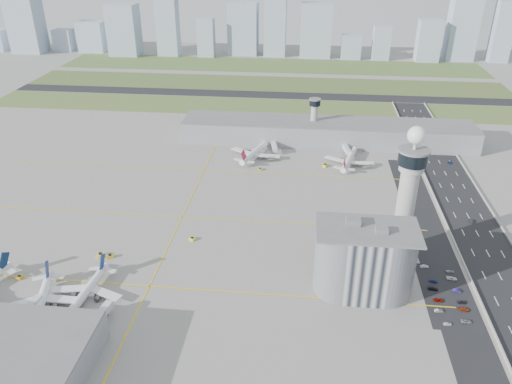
# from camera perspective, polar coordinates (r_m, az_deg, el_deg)

# --- Properties ---
(ground) EXTENTS (1000.00, 1000.00, 0.00)m
(ground) POSITION_cam_1_polar(r_m,az_deg,el_deg) (242.42, -0.90, -6.98)
(ground) COLOR #98968E
(grass_strip_0) EXTENTS (480.00, 50.00, 0.08)m
(grass_strip_0) POSITION_cam_1_polar(r_m,az_deg,el_deg) (447.01, 0.07, 9.72)
(grass_strip_0) COLOR #4F6630
(grass_strip_0) RESTS_ON ground
(grass_strip_1) EXTENTS (480.00, 60.00, 0.08)m
(grass_strip_1) POSITION_cam_1_polar(r_m,az_deg,el_deg) (518.53, 0.97, 12.26)
(grass_strip_1) COLOR #4B612D
(grass_strip_1) RESTS_ON ground
(grass_strip_2) EXTENTS (480.00, 70.00, 0.08)m
(grass_strip_2) POSITION_cam_1_polar(r_m,az_deg,el_deg) (595.76, 1.71, 14.29)
(grass_strip_2) COLOR #536A32
(grass_strip_2) RESTS_ON ground
(runway) EXTENTS (480.00, 22.00, 0.10)m
(runway) POSITION_cam_1_polar(r_m,az_deg,el_deg) (482.15, 0.55, 11.07)
(runway) COLOR black
(runway) RESTS_ON ground
(highway) EXTENTS (28.00, 500.00, 0.10)m
(highway) POSITION_cam_1_polar(r_m,az_deg,el_deg) (257.27, 25.71, -7.85)
(highway) COLOR black
(highway) RESTS_ON ground
(barrier_left) EXTENTS (0.60, 500.00, 1.20)m
(barrier_left) POSITION_cam_1_polar(r_m,az_deg,el_deg) (252.42, 22.73, -7.73)
(barrier_left) COLOR #9E9E99
(barrier_left) RESTS_ON ground
(landside_road) EXTENTS (18.00, 260.00, 0.08)m
(landside_road) POSITION_cam_1_polar(r_m,az_deg,el_deg) (241.80, 20.77, -9.17)
(landside_road) COLOR black
(landside_road) RESTS_ON ground
(parking_lot) EXTENTS (20.00, 44.00, 0.10)m
(parking_lot) POSITION_cam_1_polar(r_m,az_deg,el_deg) (232.04, 20.92, -10.92)
(parking_lot) COLOR black
(parking_lot) RESTS_ON ground
(taxiway_line_h_0) EXTENTS (260.00, 0.60, 0.01)m
(taxiway_line_h_0) POSITION_cam_1_polar(r_m,az_deg,el_deg) (226.73, -12.11, -10.49)
(taxiway_line_h_0) COLOR yellow
(taxiway_line_h_0) RESTS_ON ground
(taxiway_line_h_1) EXTENTS (260.00, 0.60, 0.01)m
(taxiway_line_h_1) POSITION_cam_1_polar(r_m,az_deg,el_deg) (274.13, -8.47, -2.84)
(taxiway_line_h_1) COLOR yellow
(taxiway_line_h_1) RESTS_ON ground
(taxiway_line_h_2) EXTENTS (260.00, 0.60, 0.01)m
(taxiway_line_h_2) POSITION_cam_1_polar(r_m,az_deg,el_deg) (325.72, -5.97, 2.48)
(taxiway_line_h_2) COLOR yellow
(taxiway_line_h_2) RESTS_ON ground
(taxiway_line_v) EXTENTS (0.60, 260.00, 0.01)m
(taxiway_line_v) POSITION_cam_1_polar(r_m,az_deg,el_deg) (274.13, -8.47, -2.84)
(taxiway_line_v) COLOR yellow
(taxiway_line_v) RESTS_ON ground
(control_tower) EXTENTS (14.00, 14.00, 64.50)m
(control_tower) POSITION_cam_1_polar(r_m,az_deg,el_deg) (234.79, 17.01, 0.41)
(control_tower) COLOR #ADAAA5
(control_tower) RESTS_ON ground
(secondary_tower) EXTENTS (8.60, 8.60, 31.90)m
(secondary_tower) POSITION_cam_1_polar(r_m,az_deg,el_deg) (367.67, 6.66, 8.60)
(secondary_tower) COLOR #ADAAA5
(secondary_tower) RESTS_ON ground
(admin_building) EXTENTS (42.00, 24.00, 33.50)m
(admin_building) POSITION_cam_1_polar(r_m,az_deg,el_deg) (215.98, 12.29, -7.62)
(admin_building) COLOR #B2B2B7
(admin_building) RESTS_ON ground
(terminal_pier) EXTENTS (210.00, 32.00, 15.80)m
(terminal_pier) POSITION_cam_1_polar(r_m,az_deg,el_deg) (369.73, 8.13, 6.82)
(terminal_pier) COLOR gray
(terminal_pier) RESTS_ON ground
(airplane_near_b) EXTENTS (43.19, 47.33, 11.12)m
(airplane_near_b) POSITION_cam_1_polar(r_m,az_deg,el_deg) (224.74, -23.52, -11.11)
(airplane_near_b) COLOR white
(airplane_near_b) RESTS_ON ground
(airplane_near_c) EXTENTS (34.59, 39.73, 10.45)m
(airplane_near_c) POSITION_cam_1_polar(r_m,az_deg,el_deg) (224.36, -18.96, -10.33)
(airplane_near_c) COLOR white
(airplane_near_c) RESTS_ON ground
(airplane_far_a) EXTENTS (48.38, 52.37, 12.00)m
(airplane_far_a) POSITION_cam_1_polar(r_m,az_deg,el_deg) (342.52, -0.03, 5.04)
(airplane_far_a) COLOR white
(airplane_far_a) RESTS_ON ground
(airplane_far_b) EXTENTS (42.21, 46.43, 11.00)m
(airplane_far_b) POSITION_cam_1_polar(r_m,az_deg,el_deg) (337.21, 10.65, 4.07)
(airplane_far_b) COLOR white
(airplane_far_b) RESTS_ON ground
(jet_bridge_near_1) EXTENTS (5.39, 14.31, 5.70)m
(jet_bridge_near_1) POSITION_cam_1_polar(r_m,az_deg,el_deg) (220.54, -25.64, -13.35)
(jet_bridge_near_1) COLOR silver
(jet_bridge_near_1) RESTS_ON ground
(jet_bridge_near_2) EXTENTS (5.39, 14.31, 5.70)m
(jet_bridge_near_2) POSITION_cam_1_polar(r_m,az_deg,el_deg) (207.48, -18.29, -14.64)
(jet_bridge_near_2) COLOR silver
(jet_bridge_near_2) RESTS_ON ground
(jet_bridge_far_0) EXTENTS (5.39, 14.31, 5.70)m
(jet_bridge_far_0) POSITION_cam_1_polar(r_m,az_deg,el_deg) (357.14, 2.00, 5.45)
(jet_bridge_far_0) COLOR silver
(jet_bridge_far_0) RESTS_ON ground
(jet_bridge_far_1) EXTENTS (5.39, 14.31, 5.70)m
(jet_bridge_far_1) POSITION_cam_1_polar(r_m,az_deg,el_deg) (357.39, 10.05, 5.04)
(jet_bridge_far_1) COLOR silver
(jet_bridge_far_1) RESTS_ON ground
(tug_0) EXTENTS (2.22, 3.02, 1.66)m
(tug_0) POSITION_cam_1_polar(r_m,az_deg,el_deg) (249.27, -25.41, -8.76)
(tug_0) COLOR gold
(tug_0) RESTS_ON ground
(tug_1) EXTENTS (3.84, 4.36, 2.11)m
(tug_1) POSITION_cam_1_polar(r_m,az_deg,el_deg) (250.54, -17.36, -6.86)
(tug_1) COLOR yellow
(tug_1) RESTS_ON ground
(tug_2) EXTENTS (3.92, 3.44, 1.90)m
(tug_2) POSITION_cam_1_polar(r_m,az_deg,el_deg) (248.51, -16.34, -7.03)
(tug_2) COLOR gold
(tug_2) RESTS_ON ground
(tug_3) EXTENTS (3.47, 3.23, 1.66)m
(tug_3) POSITION_cam_1_polar(r_m,az_deg,el_deg) (253.39, -7.31, -5.31)
(tug_3) COLOR yellow
(tug_3) RESTS_ON ground
(tug_4) EXTENTS (2.43, 3.08, 1.59)m
(tug_4) POSITION_cam_1_polar(r_m,az_deg,el_deg) (323.77, 0.45, 2.63)
(tug_4) COLOR gold
(tug_4) RESTS_ON ground
(tug_5) EXTENTS (3.70, 4.19, 2.03)m
(tug_5) POSITION_cam_1_polar(r_m,az_deg,el_deg) (331.84, 7.90, 3.05)
(tug_5) COLOR yellow
(tug_5) RESTS_ON ground
(car_lot_0) EXTENTS (3.35, 1.55, 1.11)m
(car_lot_0) POSITION_cam_1_polar(r_m,az_deg,el_deg) (216.72, 21.04, -13.88)
(car_lot_0) COLOR white
(car_lot_0) RESTS_ON ground
(car_lot_1) EXTENTS (3.75, 1.66, 1.20)m
(car_lot_1) POSITION_cam_1_polar(r_m,az_deg,el_deg) (221.72, 20.16, -12.61)
(car_lot_1) COLOR gray
(car_lot_1) RESTS_ON ground
(car_lot_2) EXTENTS (4.17, 2.01, 1.15)m
(car_lot_2) POSITION_cam_1_polar(r_m,az_deg,el_deg) (227.24, 20.16, -11.51)
(car_lot_2) COLOR maroon
(car_lot_2) RESTS_ON ground
(car_lot_3) EXTENTS (4.46, 2.24, 1.24)m
(car_lot_3) POSITION_cam_1_polar(r_m,az_deg,el_deg) (232.62, 19.58, -10.36)
(car_lot_3) COLOR black
(car_lot_3) RESTS_ON ground
(car_lot_4) EXTENTS (3.52, 1.75, 1.15)m
(car_lot_4) POSITION_cam_1_polar(r_m,az_deg,el_deg) (237.06, 19.60, -9.59)
(car_lot_4) COLOR navy
(car_lot_4) RESTS_ON ground
(car_lot_5) EXTENTS (3.98, 1.91, 1.26)m
(car_lot_5) POSITION_cam_1_polar(r_m,az_deg,el_deg) (245.08, 18.68, -8.06)
(car_lot_5) COLOR silver
(car_lot_5) RESTS_ON ground
(car_lot_6) EXTENTS (4.29, 2.14, 1.17)m
(car_lot_6) POSITION_cam_1_polar(r_m,az_deg,el_deg) (220.53, 22.90, -13.46)
(car_lot_6) COLOR gray
(car_lot_6) RESTS_ON ground
(car_lot_7) EXTENTS (4.40, 2.29, 1.22)m
(car_lot_7) POSITION_cam_1_polar(r_m,az_deg,el_deg) (226.14, 22.69, -12.26)
(car_lot_7) COLOR maroon
(car_lot_7) RESTS_ON ground
(car_lot_8) EXTENTS (3.64, 1.53, 1.23)m
(car_lot_8) POSITION_cam_1_polar(r_m,az_deg,el_deg) (229.52, 22.47, -11.55)
(car_lot_8) COLOR black
(car_lot_8) RESTS_ON ground
(car_lot_9) EXTENTS (3.87, 1.81, 1.23)m
(car_lot_9) POSITION_cam_1_polar(r_m,az_deg,el_deg) (235.07, 21.99, -10.41)
(car_lot_9) COLOR navy
(car_lot_9) RESTS_ON ground
(car_lot_10) EXTENTS (4.85, 2.75, 1.28)m
(car_lot_10) POSITION_cam_1_polar(r_m,az_deg,el_deg) (241.56, 21.47, -9.17)
(car_lot_10) COLOR silver
(car_lot_10) RESTS_ON ground
(car_lot_11) EXTENTS (3.97, 1.97, 1.11)m
(car_lot_11) POSITION_cam_1_polar(r_m,az_deg,el_deg) (245.90, 21.31, -8.46)
(car_lot_11) COLOR #999DAF
(car_lot_11) RESTS_ON ground
(car_hw_1) EXTENTS (1.80, 4.06, 1.30)m
(car_hw_1) POSITION_cam_1_polar(r_m,az_deg,el_deg) (289.85, 23.40, -3.08)
(car_hw_1) COLOR black
(car_hw_1) RESTS_ON ground
(car_hw_2) EXTENTS (2.27, 4.28, 1.15)m
(car_hw_2) POSITION_cam_1_polar(r_m,az_deg,el_deg) (357.74, 21.24, 3.14)
(car_hw_2) COLOR navy
(car_hw_2) RESTS_ON ground
(car_hw_4) EXTENTS (1.58, 3.39, 1.12)m
(car_hw_4) POSITION_cam_1_polar(r_m,az_deg,el_deg) (410.33, 17.57, 6.82)
(car_hw_4) COLOR gray
(car_hw_4) RESTS_ON ground
(skyline_bldg_1) EXTENTS (37.63, 30.10, 65.60)m
(skyline_bldg_1) POSITION_cam_1_polar(r_m,az_deg,el_deg) (718.90, -24.77, 16.90)
(skyline_bldg_1) COLOR #9EADC1
(skyline_bldg_1) RESTS_ON ground
(skyline_bldg_2) EXTENTS (22.81, 18.25, 26.79)m
(skyline_bldg_2) POSITION_cam_1_polar(r_m,az_deg,el_deg) (714.14, -21.08, 15.89)
(skyline_bldg_2) COLOR #9EADC1
(skyline_bldg_2) RESTS_ON ground
(skyline_bldg_3) EXTENTS (32.30, 25.84, 36.93)m
(skyline_bldg_3) POSITION_cam_1_polar(r_m,az_deg,el_deg) (698.05, -18.16, 16.53)
(skyline_bldg_3) COLOR #9EADC1
(skyline_bldg_3) RESTS_ON ground
(skyline_bldg_4) EXTENTS (35.81, 28.65, 60.36)m
(skyline_bldg_4) POSITION_cam_1_polar(r_m,az_deg,el_deg) (663.43, -14.87, 17.47)
(skyline_bldg_4) COLOR #9EADC1
(skyline_bldg_4) RESTS_ON ground
(skyline_bldg_5) EXTENTS (25.49, 20.39, 66.89)m
(skyline_bldg_5) POSITION_cam_1_polar(r_m,az_deg,el_deg) (650.33, -10.05, 18.04)
(skyline_bldg_5) COLOR #9EADC1
(skyline_bldg_5) RESTS_ON ground
(skyline_bldg_6) EXTENTS (20.04, 16.03, 45.20)m
(skyline_bldg_6) POSITION_cam_1_polar(r_m,az_deg,el_deg) (639.35, -5.72, 17.16)
(skyline_bldg_6) COLOR #9EADC1
(skyline_bldg_6) RESTS_ON ground
(skyline_bldg_7) EXTENTS (35.76, 28.61, 61.22)m
(skyline_bldg_7) POSITION_cam_1_polar(r_m,az_deg,el_deg) (649.26, -1.48, 18.16)
(skyline_bldg_7) COLOR #9EADC1
(skyline_bldg_7) RESTS_ON ground
(skyline_bldg_8) EXTENTS (26.33, 21.06, 83.39)m
(skyline_bldg_8) POSITION_cam_1_polar(r_m,az_deg,el_deg) (638.26, 2.21, 18.99)
(skyline_bldg_8) COLOR #9EADC1
(skyline_bldg_8) RESTS_ON ground
(skyline_bldg_9) EXTENTS (36.96, 29.57, 62.11)m
(skyline_bldg_9) POSITION_cam_1_polar(r_m,az_deg,el_deg) (639.16, 6.87, 17.87)
(skyline_bldg_9) COLOR #9EADC1
(skyline_bldg_9) RESTS_ON ground
(skyline_bldg_10) EXTENTS (23.01, 18.41, 27.75)m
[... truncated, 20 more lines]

